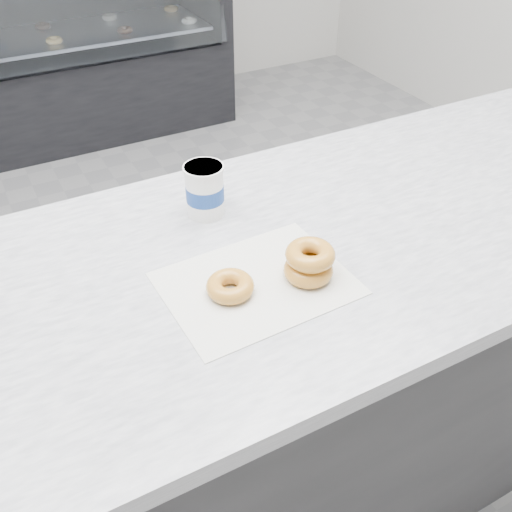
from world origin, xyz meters
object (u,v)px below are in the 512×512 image
at_px(counter, 218,413).
at_px(coffee_cup, 205,190).
at_px(donut_stack, 309,262).
at_px(donut_single, 230,286).
at_px(display_case, 16,58).

relative_size(counter, coffee_cup, 26.31).
bearing_deg(donut_stack, coffee_cup, 105.95).
bearing_deg(donut_single, donut_stack, -9.83).
distance_m(display_case, coffee_cup, 2.58).
height_order(display_case, coffee_cup, display_case).
bearing_deg(donut_single, display_case, 90.12).
xyz_separation_m(donut_stack, coffee_cup, (-0.08, 0.29, 0.02)).
xyz_separation_m(display_case, donut_stack, (0.16, -2.83, 0.44)).
relative_size(donut_stack, coffee_cup, 1.06).
bearing_deg(display_case, donut_stack, -86.82).
bearing_deg(donut_stack, display_case, 93.18).
height_order(donut_single, donut_stack, donut_stack).
height_order(display_case, donut_stack, display_case).
bearing_deg(counter, donut_stack, -34.52).
height_order(donut_single, coffee_cup, coffee_cup).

